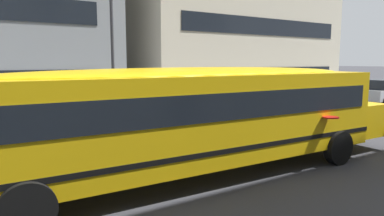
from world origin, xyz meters
TOP-DOWN VIEW (x-y plane):
  - ground_plane at (0.00, 0.00)m, footprint 400.00×400.00m
  - sidewalk_far at (0.00, 7.19)m, footprint 120.00×3.00m
  - lane_centreline at (0.00, 0.00)m, footprint 110.00×0.16m
  - school_bus at (1.46, -1.23)m, footprint 12.20×3.16m
  - parked_car_silver_by_lamppost at (20.09, 4.33)m, footprint 3.95×1.97m
  - street_lamp at (2.01, 6.49)m, footprint 0.44×0.44m

SIDE VIEW (x-z plane):
  - ground_plane at x=0.00m, z-range 0.00..0.00m
  - lane_centreline at x=0.00m, z-range 0.00..0.01m
  - sidewalk_far at x=0.00m, z-range 0.00..0.01m
  - parked_car_silver_by_lamppost at x=20.09m, z-range 0.02..1.66m
  - school_bus at x=1.46m, z-range 0.26..2.96m
  - street_lamp at x=2.01m, z-range 0.91..7.71m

